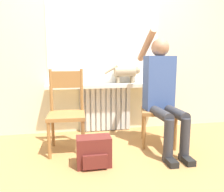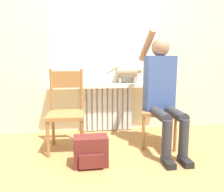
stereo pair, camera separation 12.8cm
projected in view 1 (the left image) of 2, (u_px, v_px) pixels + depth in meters
ground_plane at (125, 167)px, 2.13m from camera, size 12.00×12.00×0.00m
wall_with_window at (104, 37)px, 3.10m from camera, size 7.00×0.06×2.70m
radiator at (105, 109)px, 3.19m from camera, size 0.74×0.08×0.65m
windowsill at (106, 86)px, 3.07m from camera, size 1.65×0.24×0.05m
window_glass at (105, 43)px, 3.08m from camera, size 1.59×0.01×1.15m
chair_left at (67, 110)px, 2.48m from camera, size 0.42×0.42×0.93m
chair_right at (158, 107)px, 2.69m from camera, size 0.51×0.51×0.93m
person at (162, 89)px, 2.53m from camera, size 0.36×1.04×1.40m
cat at (126, 72)px, 3.12m from camera, size 0.53×0.13×0.26m
backpack at (94, 152)px, 2.12m from camera, size 0.33×0.21×0.30m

